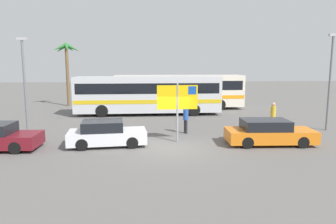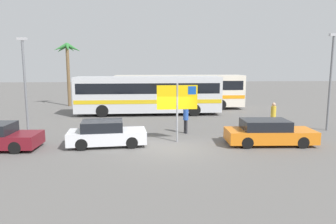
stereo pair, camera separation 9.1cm
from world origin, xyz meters
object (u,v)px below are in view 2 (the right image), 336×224
Objects in this scene: bus_rear_coach at (179,90)px; pedestrian_near_sign at (186,117)px; car_orange at (268,133)px; bus_front_coach at (148,93)px; ferry_sign at (178,100)px; pedestrian_crossing_lot at (273,114)px; car_white at (106,134)px.

pedestrian_near_sign is at bearing -94.18° from bus_rear_coach.
pedestrian_near_sign reaches higher than car_orange.
ferry_sign reaches higher than bus_front_coach.
bus_rear_coach is 2.58× the size of car_orange.
car_orange is 3.87m from pedestrian_crossing_lot.
car_white is at bearing -152.40° from pedestrian_crossing_lot.
bus_rear_coach is at bearing -119.65° from pedestrian_near_sign.
bus_front_coach is 10.57m from pedestrian_crossing_lot.
ferry_sign is at bearing -147.60° from pedestrian_crossing_lot.
bus_front_coach is 3.74× the size of ferry_sign.
pedestrian_near_sign is (0.70, 2.07, -1.31)m from ferry_sign.
bus_front_coach is 2.58× the size of car_orange.
car_orange is at bearing -13.12° from ferry_sign.
car_white is (-8.53, 0.38, -0.00)m from car_orange.
ferry_sign is 4.21m from car_white.
pedestrian_crossing_lot reaches higher than car_orange.
bus_rear_coach is at bearing 81.45° from ferry_sign.
ferry_sign reaches higher than car_white.
ferry_sign is at bearing -81.23° from bus_front_coach.
pedestrian_near_sign is at bearing -164.55° from pedestrian_crossing_lot.
bus_front_coach reaches higher than pedestrian_near_sign.
ferry_sign reaches higher than pedestrian_near_sign.
ferry_sign is at bearing 45.83° from pedestrian_near_sign.
pedestrian_near_sign is (4.52, 2.62, 0.38)m from car_white.
bus_front_coach is 12.22m from car_orange.
bus_front_coach reaches higher than car_white.
car_white is 2.39× the size of pedestrian_near_sign.
ferry_sign is at bearing -96.63° from bus_rear_coach.
bus_front_coach is 2.91× the size of car_white.
pedestrian_near_sign reaches higher than car_white.
pedestrian_near_sign is at bearing 25.15° from car_white.
car_orange is at bearing -7.48° from car_white.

